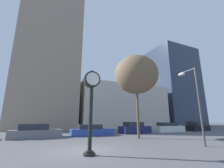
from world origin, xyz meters
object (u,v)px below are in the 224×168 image
car_white (168,128)px  car_navy (134,128)px  bare_tree (136,75)px  street_lamp_right (193,92)px  car_black (197,127)px  car_grey (35,132)px  street_clock (91,97)px  car_blue (91,131)px

car_white → car_navy: bearing=-177.5°
bare_tree → car_white: bearing=29.0°
car_white → street_lamp_right: bearing=-122.0°
car_black → car_grey: bearing=176.4°
street_clock → car_black: street_clock is taller
car_blue → car_white: (11.75, 0.27, 0.06)m
car_navy → bare_tree: size_ratio=0.48×
car_grey → bare_tree: size_ratio=0.57×
car_grey → car_blue: (5.59, -0.11, -0.05)m
street_clock → car_navy: 13.18m
car_black → street_lamp_right: bearing=-146.4°
car_white → street_lamp_right: 12.38m
car_grey → street_lamp_right: street_lamp_right is taller
car_grey → car_white: size_ratio=1.06×
car_white → street_lamp_right: street_lamp_right is taller
car_navy → street_lamp_right: bearing=-97.6°
car_black → street_lamp_right: street_lamp_right is taller
car_navy → car_black: bearing=-2.8°
car_grey → car_blue: bearing=-4.1°
car_grey → street_lamp_right: size_ratio=0.87×
street_clock → car_black: 22.36m
car_navy → car_white: car_navy is taller
car_navy → car_black: (11.45, -0.39, -0.01)m
car_blue → bare_tree: size_ratio=0.56×
car_blue → street_lamp_right: (4.83, -9.50, 3.24)m
street_lamp_right → car_white: bearing=54.7°
car_navy → car_black: size_ratio=0.96×
car_black → street_lamp_right: (-12.61, -9.46, 3.15)m
street_clock → car_black: bearing=24.2°
car_blue → car_navy: size_ratio=1.17×
street_lamp_right → car_grey: bearing=137.3°
car_black → bare_tree: (-14.04, -4.32, 5.71)m
car_grey → car_blue: car_grey is taller
car_white → car_grey: bearing=-176.2°
street_clock → car_grey: (-2.75, 9.26, -2.38)m
street_clock → car_black: size_ratio=1.08×
car_blue → car_black: car_black is taller
street_clock → car_white: (14.58, 9.42, -2.37)m
car_grey → car_navy: (11.58, 0.24, 0.05)m
bare_tree → car_blue: bearing=128.0°
street_clock → car_blue: bearing=72.8°
car_blue → car_grey: bearing=-178.6°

